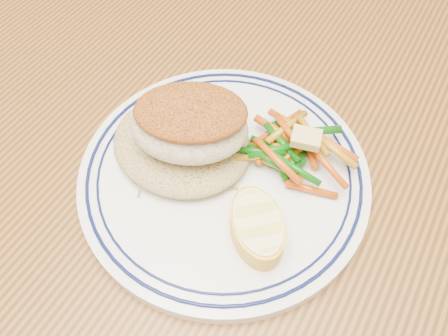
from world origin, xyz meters
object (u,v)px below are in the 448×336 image
plate (224,174)px  lemon_wedge (257,227)px  fish_fillet (190,124)px  vegetable_pile (291,147)px  dining_table (205,188)px  rice_pilaf (182,141)px

plate → lemon_wedge: 0.07m
plate → fish_fillet: size_ratio=2.14×
vegetable_pile → lemon_wedge: same height
fish_fillet → lemon_wedge: 0.10m
dining_table → plate: size_ratio=5.59×
fish_fillet → lemon_wedge: bearing=-25.2°
rice_pilaf → lemon_wedge: same height
vegetable_pile → lemon_wedge: 0.09m
dining_table → lemon_wedge: size_ratio=17.10×
lemon_wedge → vegetable_pile: bearing=97.4°
dining_table → fish_fillet: 0.16m
fish_fillet → dining_table: bearing=108.6°
lemon_wedge → plate: bearing=143.4°
dining_table → rice_pilaf: rice_pilaf is taller
dining_table → vegetable_pile: bearing=10.2°
vegetable_pile → rice_pilaf: bearing=-153.5°
plate → dining_table: bearing=145.6°
plate → lemon_wedge: (0.06, -0.04, 0.02)m
vegetable_pile → dining_table: bearing=-169.8°
rice_pilaf → plate: bearing=-1.7°
vegetable_pile → fish_fillet: bearing=-150.2°
plate → rice_pilaf: size_ratio=2.00×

